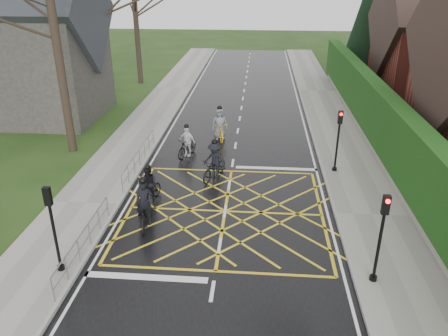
# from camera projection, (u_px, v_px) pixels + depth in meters

# --- Properties ---
(ground) EXTENTS (120.00, 120.00, 0.00)m
(ground) POSITION_uv_depth(u_px,v_px,m) (225.00, 211.00, 18.25)
(ground) COLOR #1C3311
(ground) RESTS_ON ground
(road) EXTENTS (9.00, 80.00, 0.01)m
(road) POSITION_uv_depth(u_px,v_px,m) (225.00, 211.00, 18.25)
(road) COLOR black
(road) RESTS_ON ground
(sidewalk_right) EXTENTS (3.00, 80.00, 0.15)m
(sidewalk_right) POSITION_uv_depth(u_px,v_px,m) (372.00, 216.00, 17.77)
(sidewalk_right) COLOR gray
(sidewalk_right) RESTS_ON ground
(sidewalk_left) EXTENTS (3.00, 80.00, 0.15)m
(sidewalk_left) POSITION_uv_depth(u_px,v_px,m) (85.00, 204.00, 18.67)
(sidewalk_left) COLOR gray
(sidewalk_left) RESTS_ON ground
(stone_wall) EXTENTS (0.50, 38.00, 0.70)m
(stone_wall) POSITION_uv_depth(u_px,v_px,m) (381.00, 154.00, 22.96)
(stone_wall) COLOR slate
(stone_wall) RESTS_ON ground
(hedge) EXTENTS (0.90, 38.00, 2.80)m
(hedge) POSITION_uv_depth(u_px,v_px,m) (386.00, 123.00, 22.24)
(hedge) COLOR #13330E
(hedge) RESTS_ON stone_wall
(house_far) EXTENTS (9.80, 8.80, 10.30)m
(house_far) POSITION_uv_depth(u_px,v_px,m) (447.00, 43.00, 31.65)
(house_far) COLOR maroon
(house_far) RESTS_ON ground
(conifer) EXTENTS (4.60, 4.60, 10.00)m
(conifer) POSITION_uv_depth(u_px,v_px,m) (368.00, 21.00, 38.94)
(conifer) COLOR black
(conifer) RESTS_ON ground
(church) EXTENTS (8.80, 7.80, 11.00)m
(church) POSITION_uv_depth(u_px,v_px,m) (31.00, 42.00, 28.09)
(church) COLOR #2D2B28
(church) RESTS_ON ground
(railing_south) EXTENTS (0.05, 5.04, 1.03)m
(railing_south) POSITION_uv_depth(u_px,v_px,m) (83.00, 237.00, 15.10)
(railing_south) COLOR slate
(railing_south) RESTS_ON ground
(railing_north) EXTENTS (0.05, 6.04, 1.03)m
(railing_north) POSITION_uv_depth(u_px,v_px,m) (139.00, 154.00, 21.90)
(railing_north) COLOR slate
(railing_north) RESTS_ON ground
(traffic_light_ne) EXTENTS (0.24, 0.31, 3.21)m
(traffic_light_ne) POSITION_uv_depth(u_px,v_px,m) (338.00, 142.00, 20.98)
(traffic_light_ne) COLOR black
(traffic_light_ne) RESTS_ON ground
(traffic_light_se) EXTENTS (0.24, 0.31, 3.21)m
(traffic_light_se) POSITION_uv_depth(u_px,v_px,m) (380.00, 240.00, 13.36)
(traffic_light_se) COLOR black
(traffic_light_se) RESTS_ON ground
(traffic_light_sw) EXTENTS (0.24, 0.31, 3.21)m
(traffic_light_sw) POSITION_uv_depth(u_px,v_px,m) (54.00, 231.00, 13.86)
(traffic_light_sw) COLOR black
(traffic_light_sw) RESTS_ON ground
(cyclist_rear) EXTENTS (1.11, 2.23, 2.07)m
(cyclist_rear) POSITION_uv_depth(u_px,v_px,m) (145.00, 210.00, 17.00)
(cyclist_rear) COLOR black
(cyclist_rear) RESTS_ON ground
(cyclist_back) EXTENTS (1.13, 1.79, 1.74)m
(cyclist_back) POSITION_uv_depth(u_px,v_px,m) (149.00, 188.00, 18.78)
(cyclist_back) COLOR black
(cyclist_back) RESTS_ON ground
(cyclist_mid) EXTENTS (1.48, 2.16, 1.99)m
(cyclist_mid) POSITION_uv_depth(u_px,v_px,m) (215.00, 164.00, 20.87)
(cyclist_mid) COLOR black
(cyclist_mid) RESTS_ON ground
(cyclist_front) EXTENTS (1.16, 1.86, 1.80)m
(cyclist_front) POSITION_uv_depth(u_px,v_px,m) (187.00, 145.00, 23.38)
(cyclist_front) COLOR black
(cyclist_front) RESTS_ON ground
(cyclist_lead) EXTENTS (1.28, 2.21, 2.03)m
(cyclist_lead) POSITION_uv_depth(u_px,v_px,m) (219.00, 128.00, 25.77)
(cyclist_lead) COLOR #C08B17
(cyclist_lead) RESTS_ON ground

